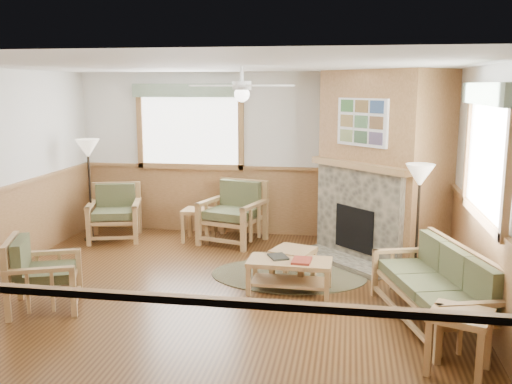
% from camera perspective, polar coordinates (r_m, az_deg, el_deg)
% --- Properties ---
extents(floor, '(6.00, 6.00, 0.01)m').
position_cam_1_polar(floor, '(6.96, -4.26, -10.35)').
color(floor, '#503016').
rests_on(floor, ground).
extents(ceiling, '(6.00, 6.00, 0.01)m').
position_cam_1_polar(ceiling, '(6.51, -4.60, 12.50)').
color(ceiling, white).
rests_on(ceiling, floor).
extents(wall_back, '(6.00, 0.02, 2.70)m').
position_cam_1_polar(wall_back, '(9.51, -0.11, 3.77)').
color(wall_back, white).
rests_on(wall_back, floor).
extents(wall_front, '(6.00, 0.02, 2.70)m').
position_cam_1_polar(wall_front, '(3.83, -15.23, -6.94)').
color(wall_front, white).
rests_on(wall_front, floor).
extents(wall_right, '(0.02, 6.00, 2.70)m').
position_cam_1_polar(wall_right, '(6.57, 21.89, -0.08)').
color(wall_right, white).
rests_on(wall_right, floor).
extents(wainscot, '(6.00, 6.00, 1.10)m').
position_cam_1_polar(wainscot, '(6.78, -4.33, -5.96)').
color(wainscot, olive).
rests_on(wainscot, floor).
extents(fireplace, '(3.11, 3.11, 2.70)m').
position_cam_1_polar(fireplace, '(8.45, 12.65, 2.66)').
color(fireplace, olive).
rests_on(fireplace, floor).
extents(window_back, '(1.90, 0.16, 1.50)m').
position_cam_1_polar(window_back, '(9.65, -6.73, 10.82)').
color(window_back, white).
rests_on(window_back, wall_back).
extents(window_right, '(0.16, 1.90, 1.50)m').
position_cam_1_polar(window_right, '(6.27, 22.67, 10.25)').
color(window_right, white).
rests_on(window_right, wall_right).
extents(ceiling_fan, '(1.59, 1.59, 0.36)m').
position_cam_1_polar(ceiling_fan, '(6.73, -1.43, 12.13)').
color(ceiling_fan, white).
rests_on(ceiling_fan, ceiling).
extents(sofa, '(1.91, 1.21, 0.82)m').
position_cam_1_polar(sofa, '(6.33, 17.28, -9.00)').
color(sofa, '#A37C4C').
rests_on(sofa, floor).
extents(armchair_back_left, '(0.98, 0.98, 0.89)m').
position_cam_1_polar(armchair_back_left, '(9.55, -13.98, -2.02)').
color(armchair_back_left, '#A37C4C').
rests_on(armchair_back_left, floor).
extents(armchair_back_right, '(1.08, 1.08, 0.97)m').
position_cam_1_polar(armchair_back_right, '(9.08, -2.36, -2.09)').
color(armchair_back_right, '#A37C4C').
rests_on(armchair_back_right, floor).
extents(armchair_left, '(0.95, 0.95, 0.83)m').
position_cam_1_polar(armchair_left, '(6.88, -20.40, -7.59)').
color(armchair_left, '#A37C4C').
rests_on(armchair_left, floor).
extents(coffee_table, '(1.02, 0.53, 0.40)m').
position_cam_1_polar(coffee_table, '(7.02, 3.37, -8.37)').
color(coffee_table, '#A37C4C').
rests_on(coffee_table, floor).
extents(end_table_chairs, '(0.48, 0.46, 0.53)m').
position_cam_1_polar(end_table_chairs, '(9.26, -5.78, -3.30)').
color(end_table_chairs, '#A37C4C').
rests_on(end_table_chairs, floor).
extents(end_table_sofa, '(0.64, 0.63, 0.56)m').
position_cam_1_polar(end_table_sofa, '(5.43, 19.63, -13.98)').
color(end_table_sofa, '#A37C4C').
rests_on(end_table_sofa, floor).
extents(footstool, '(0.62, 0.62, 0.42)m').
position_cam_1_polar(footstool, '(7.40, 3.73, -7.27)').
color(footstool, '#A37C4C').
rests_on(footstool, floor).
extents(braided_rug, '(2.61, 2.61, 0.01)m').
position_cam_1_polar(braided_rug, '(7.63, 3.25, -8.33)').
color(braided_rug, '#4D482F').
rests_on(braided_rug, floor).
extents(floor_lamp_left, '(0.49, 0.49, 1.66)m').
position_cam_1_polar(floor_lamp_left, '(9.55, -16.27, 0.20)').
color(floor_lamp_left, black).
rests_on(floor_lamp_left, floor).
extents(floor_lamp_right, '(0.44, 0.44, 1.55)m').
position_cam_1_polar(floor_lamp_right, '(7.37, 15.84, -3.21)').
color(floor_lamp_right, black).
rests_on(floor_lamp_right, floor).
extents(book_red, '(0.24, 0.31, 0.03)m').
position_cam_1_polar(book_red, '(6.88, 4.60, -6.74)').
color(book_red, maroon).
rests_on(book_red, coffee_table).
extents(book_dark, '(0.30, 0.33, 0.03)m').
position_cam_1_polar(book_dark, '(7.03, 2.23, -6.39)').
color(book_dark, black).
rests_on(book_dark, coffee_table).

